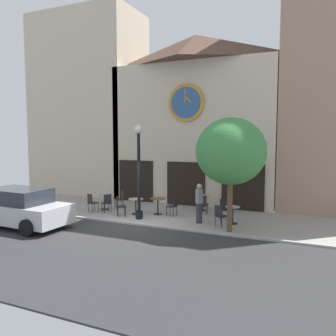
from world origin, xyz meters
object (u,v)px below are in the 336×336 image
cafe_table_center_right (136,203)px  cafe_chair_near_tree (92,201)px  pedestrian_grey (199,203)px  cafe_chair_corner (173,205)px  cafe_chair_right_end (203,203)px  street_lamp (139,172)px  cafe_chair_facing_wall (119,205)px  cafe_table_near_door (203,200)px  parked_car_silver (19,208)px  cafe_chair_left_end (225,207)px  cafe_chair_by_entrance (107,202)px  street_tree (231,152)px  cafe_table_center (104,199)px  cafe_table_rightmost (233,213)px  cafe_chair_under_awning (121,198)px  cafe_table_leftmost (158,203)px  cafe_chair_outer (220,214)px

cafe_table_center_right → cafe_chair_near_tree: bearing=-168.1°
pedestrian_grey → cafe_chair_near_tree: bearing=-178.5°
cafe_chair_corner → cafe_chair_right_end: bearing=38.0°
street_lamp → cafe_chair_facing_wall: 1.90m
street_lamp → cafe_chair_facing_wall: size_ratio=4.59×
pedestrian_grey → cafe_table_near_door: bearing=104.5°
street_lamp → parked_car_silver: size_ratio=0.95×
cafe_chair_left_end → cafe_chair_by_entrance: 5.57m
street_tree → cafe_chair_left_end: size_ratio=4.84×
street_tree → cafe_table_center: size_ratio=5.66×
cafe_table_rightmost → cafe_chair_near_tree: size_ratio=0.82×
cafe_table_center_right → cafe_chair_right_end: cafe_chair_right_end is taller
cafe_table_rightmost → parked_car_silver: bearing=-153.6°
cafe_table_rightmost → cafe_chair_under_awning: 6.02m
street_tree → cafe_chair_under_awning: bearing=161.5°
pedestrian_grey → cafe_chair_left_end: bearing=53.1°
cafe_table_center_right → cafe_chair_corner: 1.79m
cafe_table_leftmost → pedestrian_grey: pedestrian_grey is taller
cafe_table_leftmost → pedestrian_grey: 2.42m
street_tree → cafe_chair_facing_wall: street_tree is taller
cafe_chair_facing_wall → cafe_chair_right_end: 3.87m
cafe_chair_under_awning → cafe_chair_left_end: size_ratio=1.00×
cafe_chair_under_awning → cafe_chair_facing_wall: 1.80m
cafe_chair_corner → cafe_chair_right_end: (1.13, 0.88, 0.00)m
cafe_chair_right_end → cafe_chair_facing_wall: bearing=-150.9°
street_lamp → cafe_table_leftmost: 1.95m
cafe_chair_left_end → parked_car_silver: bearing=-148.1°
street_tree → cafe_chair_outer: (-0.50, 0.44, -2.55)m
street_lamp → cafe_table_center_right: (-0.56, 0.71, -1.58)m
cafe_chair_outer → cafe_chair_facing_wall: same height
cafe_chair_corner → cafe_chair_right_end: 1.44m
cafe_chair_facing_wall → pedestrian_grey: pedestrian_grey is taller
cafe_chair_corner → cafe_chair_outer: size_ratio=1.00×
cafe_table_rightmost → cafe_table_leftmost: bearing=174.9°
cafe_table_near_door → cafe_table_center: bearing=-159.9°
cafe_chair_left_end → cafe_chair_right_end: bearing=157.0°
street_lamp → street_tree: (4.16, -0.41, 0.98)m
cafe_chair_corner → cafe_chair_outer: (2.48, -1.04, 0.00)m
cafe_chair_right_end → cafe_chair_near_tree: same height
street_lamp → cafe_table_rightmost: street_lamp is taller
pedestrian_grey → parked_car_silver: size_ratio=0.38×
cafe_chair_near_tree → pedestrian_grey: pedestrian_grey is taller
cafe_chair_left_end → pedestrian_grey: pedestrian_grey is taller
cafe_table_center → cafe_chair_near_tree: cafe_chair_near_tree is taller
cafe_chair_corner → cafe_table_leftmost: bearing=176.9°
street_lamp → street_tree: 4.30m
street_tree → cafe_chair_outer: 2.63m
cafe_chair_right_end → cafe_table_center: bearing=-169.3°
street_tree → cafe_table_center_right: (-4.72, 1.11, -2.56)m
cafe_table_center → cafe_chair_by_entrance: (0.54, -0.57, -0.00)m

